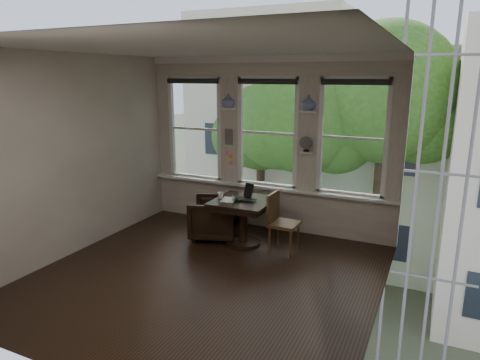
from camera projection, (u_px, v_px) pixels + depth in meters
The scene contains 25 objects.
ground at pixel (206, 276), 5.83m from camera, with size 4.50×4.50×0.00m, color black.
ceiling at pixel (201, 47), 5.12m from camera, with size 4.50×4.50×0.00m, color silver.
wall_back at pixel (268, 144), 7.45m from camera, with size 4.50×4.50×0.00m, color beige.
wall_front at pixel (66, 222), 3.49m from camera, with size 4.50×4.50×0.00m, color beige.
wall_left at pixel (73, 156), 6.40m from camera, with size 4.50×4.50×0.00m, color beige.
wall_right at pixel (387, 188), 4.54m from camera, with size 4.50×4.50×0.00m, color beige.
window_left at pixel (196, 129), 8.00m from camera, with size 1.10×0.12×1.90m, color white, non-canonical shape.
window_center at pixel (268, 133), 7.40m from camera, with size 1.10×0.12×1.90m, color white, non-canonical shape.
window_right at pixel (353, 138), 6.80m from camera, with size 1.10×0.12×1.90m, color white, non-canonical shape.
shelf_left at pixel (228, 109), 7.52m from camera, with size 0.26×0.16×0.03m, color white.
shelf_right at pixel (308, 111), 6.92m from camera, with size 0.26×0.16×0.03m, color white.
intercom at pixel (229, 137), 7.66m from camera, with size 0.14×0.06×0.28m, color #59544F.
sticky_notes at pixel (229, 156), 7.75m from camera, with size 0.16×0.01×0.24m, color pink, non-canonical shape.
desk_fan at pixel (306, 146), 7.04m from camera, with size 0.20×0.20×0.24m, color #59544F, non-canonical shape.
vase_left at pixel (228, 101), 7.49m from camera, with size 0.24×0.24×0.25m, color silver.
vase_right at pixel (308, 103), 6.89m from camera, with size 0.24×0.24×0.25m, color silver.
table at pixel (243, 222), 6.85m from camera, with size 0.90×0.90×0.75m, color black, non-canonical shape.
armchair_left at pixel (213, 218), 7.15m from camera, with size 0.74×0.76×0.69m, color black.
cushion_red at pixel (213, 212), 7.13m from camera, with size 0.45×0.45×0.06m, color maroon.
side_chair_right at pixel (284, 224), 6.55m from camera, with size 0.42×0.42×0.92m, color #432E18, non-canonical shape.
laptop at pixel (244, 201), 6.67m from camera, with size 0.36×0.23×0.03m, color black.
mug at pixel (221, 195), 6.85m from camera, with size 0.10×0.10×0.10m, color white.
drinking_glass at pixel (236, 199), 6.67m from camera, with size 0.12×0.12×0.10m, color white.
tablet at pixel (249, 190), 6.92m from camera, with size 0.16×0.02×0.22m, color black.
papers at pixel (229, 200), 6.78m from camera, with size 0.22×0.30×0.00m, color silver.
Camera 1 is at (2.70, -4.64, 2.66)m, focal length 32.00 mm.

